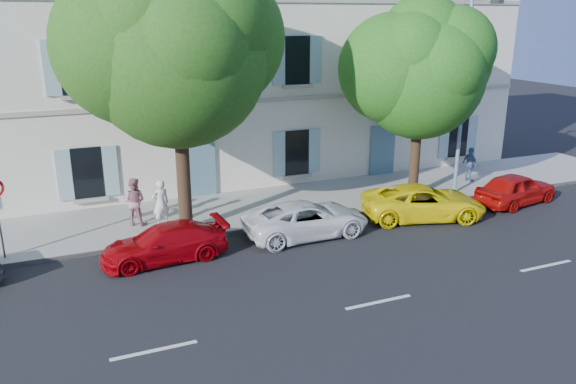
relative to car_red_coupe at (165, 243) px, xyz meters
name	(u,v)px	position (x,y,z in m)	size (l,w,h in m)	color
ground	(315,248)	(4.79, -0.97, -0.57)	(90.00, 90.00, 0.00)	black
sidewalk	(268,206)	(4.79, 3.48, -0.50)	(36.00, 4.50, 0.15)	#A09E96
kerb	(289,224)	(4.79, 1.31, -0.49)	(36.00, 0.16, 0.16)	#9E998E
building	(223,47)	(4.79, 9.23, 5.43)	(28.00, 7.00, 12.00)	silver
car_red_coupe	(165,243)	(0.00, 0.00, 0.00)	(1.61, 3.96, 1.15)	#A5040C
car_white_coupe	(307,219)	(4.98, 0.18, 0.04)	(2.05, 4.44, 1.23)	white
car_yellow_supercar	(424,202)	(9.81, 0.09, 0.07)	(2.13, 4.62, 1.28)	#FFE60A
car_red_hatchback	(516,189)	(14.33, 0.08, 0.08)	(1.54, 3.82, 1.30)	#B60E0B
tree_left	(176,56)	(1.12, 1.98, 5.57)	(6.01, 6.01, 9.31)	#3A2819
tree_right	(421,76)	(10.79, 2.20, 4.56)	(5.04, 5.04, 7.77)	#3A2819
street_lamp	(467,87)	(12.75, 1.78, 4.08)	(0.25, 1.68, 7.95)	#7293BF
pedestrian_a	(161,203)	(0.41, 2.71, 0.43)	(0.62, 0.41, 1.70)	silver
pedestrian_b	(134,201)	(-0.45, 3.21, 0.45)	(0.85, 0.66, 1.75)	#B2727D
pedestrian_c	(470,164)	(14.46, 3.08, 0.36)	(0.92, 0.38, 1.57)	slate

